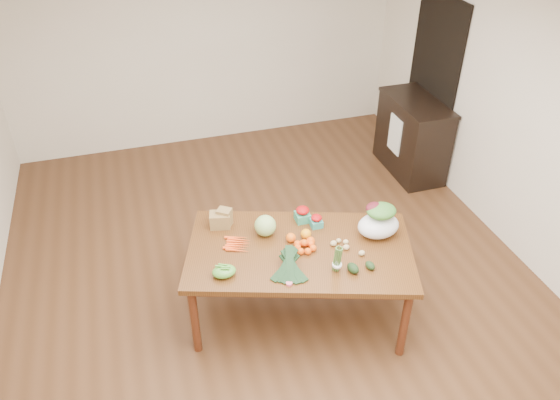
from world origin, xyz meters
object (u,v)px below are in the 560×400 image
object	(u,v)px
asparagus_bundle	(337,259)
mandarin_cluster	(304,244)
kale_bunch	(289,268)
paper_bag	(220,219)
cabinet	(412,136)
cabbage	(265,226)
salad_bag	(379,222)
dining_table	(299,282)

from	to	relation	value
asparagus_bundle	mandarin_cluster	bearing A→B (deg)	133.10
kale_bunch	asparagus_bundle	xyz separation A→B (m)	(0.37, -0.06, 0.05)
kale_bunch	asparagus_bundle	size ratio (longest dim) A/B	1.60
paper_bag	cabinet	bearing A→B (deg)	28.32
cabinet	asparagus_bundle	xyz separation A→B (m)	(-1.91, -2.26, 0.40)
cabbage	salad_bag	xyz separation A→B (m)	(0.91, -0.29, 0.05)
mandarin_cluster	asparagus_bundle	world-z (taller)	asparagus_bundle
paper_bag	kale_bunch	xyz separation A→B (m)	(0.38, -0.77, -0.00)
asparagus_bundle	dining_table	bearing A→B (deg)	137.36
paper_bag	asparagus_bundle	distance (m)	1.12
dining_table	paper_bag	size ratio (longest dim) A/B	7.95
paper_bag	mandarin_cluster	size ratio (longest dim) A/B	1.29
paper_bag	asparagus_bundle	size ratio (longest dim) A/B	0.93
mandarin_cluster	salad_bag	size ratio (longest dim) A/B	0.50
cabinet	mandarin_cluster	world-z (taller)	cabinet
dining_table	cabbage	size ratio (longest dim) A/B	10.01
cabinet	asparagus_bundle	world-z (taller)	asparagus_bundle
cabinet	mandarin_cluster	bearing A→B (deg)	-136.97
asparagus_bundle	salad_bag	world-z (taller)	salad_bag
mandarin_cluster	kale_bunch	xyz separation A→B (m)	(-0.22, -0.27, 0.03)
mandarin_cluster	asparagus_bundle	distance (m)	0.37
kale_bunch	asparagus_bundle	bearing A→B (deg)	9.32
cabinet	cabbage	xyz separation A→B (m)	(-2.32, -1.66, 0.37)
cabinet	paper_bag	xyz separation A→B (m)	(-2.67, -1.44, 0.36)
cabinet	mandarin_cluster	xyz separation A→B (m)	(-2.07, -1.93, 0.33)
paper_bag	kale_bunch	distance (m)	0.86
cabinet	dining_table	bearing A→B (deg)	-137.53
cabinet	salad_bag	bearing A→B (deg)	-126.07
paper_bag	mandarin_cluster	xyz separation A→B (m)	(0.60, -0.49, -0.04)
dining_table	cabinet	world-z (taller)	cabinet
mandarin_cluster	paper_bag	bearing A→B (deg)	140.44
paper_bag	mandarin_cluster	distance (m)	0.78
paper_bag	cabbage	distance (m)	0.41
cabbage	asparagus_bundle	size ratio (longest dim) A/B	0.74
dining_table	asparagus_bundle	size ratio (longest dim) A/B	7.36
kale_bunch	cabinet	bearing A→B (deg)	62.14
paper_bag	asparagus_bundle	world-z (taller)	asparagus_bundle
dining_table	asparagus_bundle	world-z (taller)	asparagus_bundle
mandarin_cluster	cabinet	bearing A→B (deg)	43.03
cabinet	paper_bag	world-z (taller)	cabinet
cabbage	salad_bag	world-z (taller)	salad_bag
dining_table	kale_bunch	xyz separation A→B (m)	(-0.18, -0.28, 0.45)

